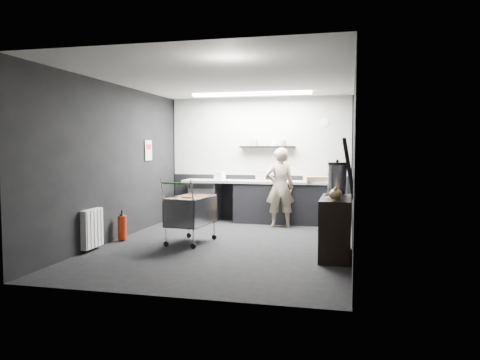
# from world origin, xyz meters

# --- Properties ---
(floor) EXTENTS (5.50, 5.50, 0.00)m
(floor) POSITION_xyz_m (0.00, 0.00, 0.00)
(floor) COLOR black
(floor) RESTS_ON ground
(ceiling) EXTENTS (5.50, 5.50, 0.00)m
(ceiling) POSITION_xyz_m (0.00, 0.00, 2.70)
(ceiling) COLOR silver
(ceiling) RESTS_ON wall_back
(wall_back) EXTENTS (5.50, 0.00, 5.50)m
(wall_back) POSITION_xyz_m (0.00, 2.75, 1.35)
(wall_back) COLOR black
(wall_back) RESTS_ON floor
(wall_front) EXTENTS (5.50, 0.00, 5.50)m
(wall_front) POSITION_xyz_m (0.00, -2.75, 1.35)
(wall_front) COLOR black
(wall_front) RESTS_ON floor
(wall_left) EXTENTS (0.00, 5.50, 5.50)m
(wall_left) POSITION_xyz_m (-2.00, 0.00, 1.35)
(wall_left) COLOR black
(wall_left) RESTS_ON floor
(wall_right) EXTENTS (0.00, 5.50, 5.50)m
(wall_right) POSITION_xyz_m (2.00, 0.00, 1.35)
(wall_right) COLOR black
(wall_right) RESTS_ON floor
(kitchen_wall_panel) EXTENTS (3.95, 0.02, 1.70)m
(kitchen_wall_panel) POSITION_xyz_m (0.00, 2.73, 1.85)
(kitchen_wall_panel) COLOR #B1B2AD
(kitchen_wall_panel) RESTS_ON wall_back
(dado_panel) EXTENTS (3.95, 0.02, 1.00)m
(dado_panel) POSITION_xyz_m (0.00, 2.73, 0.50)
(dado_panel) COLOR black
(dado_panel) RESTS_ON wall_back
(floating_shelf) EXTENTS (1.20, 0.22, 0.04)m
(floating_shelf) POSITION_xyz_m (0.20, 2.62, 1.62)
(floating_shelf) COLOR black
(floating_shelf) RESTS_ON wall_back
(wall_clock) EXTENTS (0.20, 0.03, 0.20)m
(wall_clock) POSITION_xyz_m (1.40, 2.72, 2.15)
(wall_clock) COLOR white
(wall_clock) RESTS_ON wall_back
(poster) EXTENTS (0.02, 0.30, 0.40)m
(poster) POSITION_xyz_m (-1.98, 1.30, 1.55)
(poster) COLOR silver
(poster) RESTS_ON wall_left
(poster_red_band) EXTENTS (0.02, 0.22, 0.10)m
(poster_red_band) POSITION_xyz_m (-1.98, 1.30, 1.62)
(poster_red_band) COLOR red
(poster_red_band) RESTS_ON poster
(radiator) EXTENTS (0.10, 0.50, 0.60)m
(radiator) POSITION_xyz_m (-1.94, -0.90, 0.35)
(radiator) COLOR white
(radiator) RESTS_ON wall_left
(ceiling_strip) EXTENTS (2.40, 0.20, 0.04)m
(ceiling_strip) POSITION_xyz_m (0.00, 1.85, 2.67)
(ceiling_strip) COLOR white
(ceiling_strip) RESTS_ON ceiling
(prep_counter) EXTENTS (3.20, 0.61, 0.90)m
(prep_counter) POSITION_xyz_m (0.14, 2.42, 0.46)
(prep_counter) COLOR black
(prep_counter) RESTS_ON floor
(person) EXTENTS (0.67, 0.54, 1.60)m
(person) POSITION_xyz_m (0.58, 1.97, 0.80)
(person) COLOR beige
(person) RESTS_ON floor
(shopping_cart) EXTENTS (0.69, 1.03, 1.06)m
(shopping_cart) POSITION_xyz_m (-0.65, 0.02, 0.50)
(shopping_cart) COLOR silver
(shopping_cart) RESTS_ON floor
(sideboard) EXTENTS (0.50, 1.17, 1.75)m
(sideboard) POSITION_xyz_m (1.77, -0.39, 0.56)
(sideboard) COLOR black
(sideboard) RESTS_ON floor
(fire_extinguisher) EXTENTS (0.15, 0.15, 0.51)m
(fire_extinguisher) POSITION_xyz_m (-1.85, -0.09, 0.25)
(fire_extinguisher) COLOR #AA260B
(fire_extinguisher) RESTS_ON floor
(cardboard_box) EXTENTS (0.65, 0.56, 0.11)m
(cardboard_box) POSITION_xyz_m (1.31, 2.37, 0.95)
(cardboard_box) COLOR #A18855
(cardboard_box) RESTS_ON prep_counter
(pink_tub) EXTENTS (0.22, 0.22, 0.22)m
(pink_tub) POSITION_xyz_m (0.09, 2.42, 1.01)
(pink_tub) COLOR beige
(pink_tub) RESTS_ON prep_counter
(white_container) EXTENTS (0.24, 0.22, 0.18)m
(white_container) POSITION_xyz_m (-0.80, 2.37, 0.99)
(white_container) COLOR white
(white_container) RESTS_ON prep_counter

